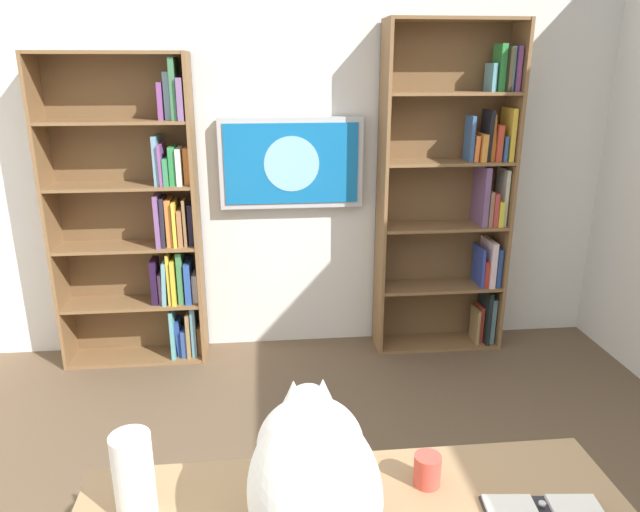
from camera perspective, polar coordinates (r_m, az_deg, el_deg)
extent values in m
cube|color=silver|center=(3.92, -3.34, 9.98)|extent=(4.52, 0.06, 2.70)
cube|color=brown|center=(4.11, 17.80, 5.88)|extent=(0.02, 0.28, 2.18)
cube|color=brown|center=(3.86, 6.09, 5.87)|extent=(0.02, 0.28, 2.18)
cube|color=brown|center=(4.09, 11.57, 6.31)|extent=(0.87, 0.01, 2.18)
cube|color=brown|center=(4.31, 11.19, -8.27)|extent=(0.83, 0.27, 0.02)
cube|color=brown|center=(4.14, 11.55, -2.89)|extent=(0.83, 0.27, 0.02)
cube|color=brown|center=(4.01, 11.93, 2.89)|extent=(0.83, 0.27, 0.02)
cube|color=brown|center=(3.93, 12.34, 8.99)|extent=(0.83, 0.27, 0.02)
cube|color=brown|center=(3.88, 12.78, 15.30)|extent=(0.83, 0.27, 0.02)
cube|color=brown|center=(3.89, 13.25, 21.66)|extent=(0.83, 0.27, 0.02)
cube|color=#699BAF|center=(4.38, 16.14, -5.77)|extent=(0.04, 0.20, 0.33)
cube|color=black|center=(4.33, 15.81, -5.54)|extent=(0.03, 0.22, 0.39)
cube|color=#B13627|center=(4.35, 15.28, -6.29)|extent=(0.03, 0.14, 0.26)
cube|color=olive|center=(4.33, 14.94, -6.48)|extent=(0.02, 0.15, 0.25)
cube|color=#2B4C9A|center=(4.24, 16.64, -0.76)|extent=(0.03, 0.23, 0.27)
cube|color=silver|center=(4.20, 16.14, -0.53)|extent=(0.04, 0.24, 0.32)
cube|color=#B32E22|center=(4.19, 15.64, -1.47)|extent=(0.03, 0.18, 0.18)
cube|color=#2D3F9A|center=(4.17, 15.28, -0.88)|extent=(0.03, 0.20, 0.28)
cube|color=beige|center=(4.10, 17.39, 5.60)|extent=(0.02, 0.18, 0.37)
cube|color=gold|center=(4.11, 16.81, 4.22)|extent=(0.03, 0.23, 0.17)
cube|color=#B33838|center=(4.09, 16.38, 4.58)|extent=(0.03, 0.22, 0.22)
cube|color=#8D644A|center=(4.09, 15.93, 4.69)|extent=(0.03, 0.23, 0.24)
cube|color=#6D4D7A|center=(4.05, 15.49, 5.80)|extent=(0.04, 0.24, 0.40)
cube|color=gold|center=(4.03, 17.92, 11.30)|extent=(0.03, 0.20, 0.33)
cube|color=#305688|center=(4.04, 17.22, 10.14)|extent=(0.02, 0.22, 0.16)
cube|color=#B83E27|center=(4.01, 16.77, 10.63)|extent=(0.04, 0.19, 0.23)
cube|color=orange|center=(4.00, 16.33, 11.11)|extent=(0.04, 0.14, 0.29)
cube|color=black|center=(3.97, 16.01, 11.31)|extent=(0.04, 0.16, 0.32)
cube|color=orange|center=(3.97, 15.40, 10.29)|extent=(0.04, 0.20, 0.18)
cube|color=orange|center=(3.97, 14.72, 10.27)|extent=(0.03, 0.20, 0.17)
cube|color=#345890|center=(3.93, 14.43, 11.12)|extent=(0.03, 0.14, 0.29)
cube|color=#7F4281|center=(4.02, 18.42, 17.01)|extent=(0.03, 0.19, 0.27)
cube|color=#5BA2AC|center=(4.00, 18.06, 17.02)|extent=(0.02, 0.14, 0.27)
cube|color=black|center=(3.99, 17.60, 17.03)|extent=(0.03, 0.24, 0.26)
cube|color=#2C853B|center=(3.98, 17.16, 17.22)|extent=(0.04, 0.15, 0.28)
cube|color=#5B9AAF|center=(3.97, 16.38, 16.46)|extent=(0.03, 0.15, 0.17)
cube|color=brown|center=(3.82, -12.01, 3.96)|extent=(0.02, 0.28, 1.99)
cube|color=brown|center=(4.02, -24.85, 3.36)|extent=(0.02, 0.28, 1.99)
cube|color=brown|center=(4.02, -18.20, 4.14)|extent=(0.92, 0.01, 1.99)
cube|color=brown|center=(4.23, -17.27, -9.33)|extent=(0.88, 0.27, 0.02)
cube|color=brown|center=(4.07, -17.78, -4.39)|extent=(0.88, 0.27, 0.02)
cube|color=brown|center=(3.94, -18.31, 0.90)|extent=(0.88, 0.27, 0.02)
cube|color=brown|center=(3.85, -18.89, 6.50)|extent=(0.88, 0.27, 0.02)
cube|color=brown|center=(3.80, -19.49, 12.31)|extent=(0.88, 0.27, 0.02)
cube|color=brown|center=(3.79, -20.14, 18.22)|extent=(0.88, 0.27, 0.02)
cube|color=#A26539|center=(4.13, -11.68, -7.88)|extent=(0.03, 0.13, 0.20)
cube|color=#5D8CA6|center=(4.09, -12.21, -6.93)|extent=(0.03, 0.17, 0.36)
cube|color=olive|center=(4.10, -12.68, -7.29)|extent=(0.02, 0.20, 0.31)
cube|color=#2F4887|center=(4.12, -13.09, -8.08)|extent=(0.03, 0.16, 0.19)
cube|color=#274190|center=(4.13, -13.59, -7.63)|extent=(0.05, 0.16, 0.25)
cube|color=#59A5A9|center=(4.11, -14.13, -7.11)|extent=(0.02, 0.21, 0.34)
cube|color=beige|center=(3.97, -12.09, -2.87)|extent=(0.03, 0.16, 0.19)
cube|color=#284C9A|center=(3.96, -12.72, -2.32)|extent=(0.04, 0.23, 0.27)
cube|color=#3E7F49|center=(3.94, -13.46, -1.88)|extent=(0.04, 0.17, 0.35)
cube|color=gold|center=(3.96, -14.04, -2.24)|extent=(0.03, 0.22, 0.30)
cube|color=yellow|center=(3.97, -14.45, -1.87)|extent=(0.02, 0.23, 0.34)
cube|color=#68A2AB|center=(3.97, -14.87, -2.31)|extent=(0.04, 0.23, 0.29)
cube|color=#835681|center=(3.99, -15.29, -2.90)|extent=(0.02, 0.15, 0.20)
cube|color=#24122F|center=(3.98, -15.84, -2.32)|extent=(0.04, 0.17, 0.29)
cube|color=black|center=(3.82, -12.51, 3.11)|extent=(0.03, 0.14, 0.27)
cube|color=olive|center=(3.82, -13.06, 3.31)|extent=(0.02, 0.15, 0.30)
cube|color=#A56D41|center=(3.85, -13.45, 2.86)|extent=(0.03, 0.20, 0.23)
cube|color=yellow|center=(3.83, -13.97, 3.20)|extent=(0.02, 0.19, 0.29)
cube|color=orange|center=(3.85, -14.49, 3.31)|extent=(0.04, 0.17, 0.30)
cube|color=#25212E|center=(3.84, -15.06, 3.34)|extent=(0.03, 0.18, 0.32)
cube|color=#79508B|center=(3.84, -15.50, 3.47)|extent=(0.03, 0.23, 0.33)
cube|color=orange|center=(3.77, -12.90, 8.66)|extent=(0.03, 0.14, 0.22)
cube|color=silver|center=(3.76, -13.56, 8.59)|extent=(0.03, 0.20, 0.22)
cube|color=#2E8744|center=(3.76, -14.18, 8.63)|extent=(0.04, 0.17, 0.23)
cube|color=#358352|center=(3.77, -14.73, 8.10)|extent=(0.03, 0.22, 0.17)
cube|color=#83488E|center=(3.78, -15.20, 8.72)|extent=(0.02, 0.23, 0.25)
cube|color=#6793AD|center=(3.79, -15.64, 9.09)|extent=(0.03, 0.21, 0.30)
cube|color=slate|center=(3.70, -13.40, 14.77)|extent=(0.04, 0.23, 0.25)
cube|color=#3B744A|center=(3.72, -14.06, 15.62)|extent=(0.03, 0.23, 0.36)
cube|color=#718DA1|center=(3.73, -14.66, 14.95)|extent=(0.04, 0.15, 0.28)
cube|color=#804185|center=(3.74, -15.30, 14.45)|extent=(0.03, 0.14, 0.22)
cube|color=#B7B7BC|center=(3.85, -2.83, 9.09)|extent=(0.94, 0.06, 0.59)
cube|color=#146BB2|center=(3.82, -2.80, 9.01)|extent=(0.87, 0.01, 0.52)
cylinder|color=#8CCCEA|center=(3.81, -2.80, 9.00)|extent=(0.36, 0.00, 0.36)
ellipsoid|color=white|center=(1.56, -0.56, -21.77)|extent=(0.34, 0.49, 0.35)
ellipsoid|color=white|center=(1.62, -0.95, -18.11)|extent=(0.29, 0.27, 0.26)
sphere|color=white|center=(1.63, -1.15, -14.87)|extent=(0.14, 0.14, 0.14)
cone|color=white|center=(1.61, 0.28, -13.18)|extent=(0.06, 0.06, 0.08)
cone|color=white|center=(1.60, -2.62, -13.32)|extent=(0.06, 0.06, 0.08)
cone|color=beige|center=(1.61, 0.30, -13.44)|extent=(0.04, 0.04, 0.06)
cone|color=beige|center=(1.60, -2.60, -13.58)|extent=(0.04, 0.04, 0.06)
cylinder|color=silver|center=(1.86, 20.96, -21.71)|extent=(0.02, 0.02, 0.01)
cylinder|color=white|center=(1.75, -17.81, -19.76)|extent=(0.11, 0.11, 0.25)
cylinder|color=#D84C3F|center=(1.84, 10.47, -19.93)|extent=(0.08, 0.08, 0.10)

